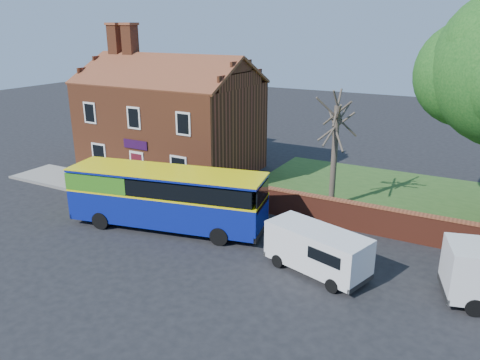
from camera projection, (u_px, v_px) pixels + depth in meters
The scene contains 9 objects.
ground at pixel (149, 248), 23.06m from camera, with size 120.00×120.00×0.00m, color black.
pavement at pixel (121, 190), 31.02m from camera, with size 18.00×3.50×0.12m, color gray.
kerb at pixel (102, 198), 29.56m from camera, with size 18.00×0.15×0.14m, color slate.
grass_strip at pixel (459, 209), 27.95m from camera, with size 26.00×12.00×0.04m, color #426B28.
shop_building at pixel (171, 125), 34.75m from camera, with size 12.30×8.13×10.50m.
boundary_wall at pixel (451, 234), 22.70m from camera, with size 22.00×0.38×1.60m.
bus at pixel (161, 195), 25.00m from camera, with size 10.91×4.78×3.22m.
van_near at pixel (317, 249), 20.49m from camera, with size 4.97×3.13×2.04m.
bare_tree at pixel (334, 152), 27.35m from camera, with size 2.50×2.98×6.68m.
Camera 1 is at (13.96, -16.09, 10.48)m, focal length 35.00 mm.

